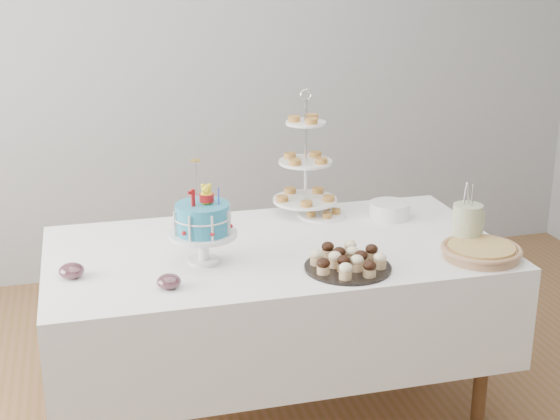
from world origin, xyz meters
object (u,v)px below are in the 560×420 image
object	(u,v)px
tiered_stand	(305,163)
pastry_plate	(322,213)
pie	(481,251)
plate_stack	(390,210)
utensil_pitcher	(467,223)
jam_bowl_b	(72,271)
birthday_cake	(203,236)
table	(275,295)
jam_bowl_a	(169,282)
cupcake_tray	(348,260)

from	to	relation	value
tiered_stand	pastry_plate	xyz separation A→B (m)	(0.07, -0.06, -0.24)
pie	plate_stack	bearing A→B (deg)	106.64
utensil_pitcher	pastry_plate	bearing A→B (deg)	153.03
jam_bowl_b	utensil_pitcher	world-z (taller)	utensil_pitcher
pie	tiered_stand	bearing A→B (deg)	126.24
tiered_stand	plate_stack	bearing A→B (deg)	-24.22
birthday_cake	jam_bowl_b	xyz separation A→B (m)	(-0.52, -0.02, -0.09)
birthday_cake	jam_bowl_b	size ratio (longest dim) A/B	4.31
table	jam_bowl_a	world-z (taller)	jam_bowl_a
birthday_cake	plate_stack	xyz separation A→B (m)	(0.94, 0.33, -0.08)
pie	utensil_pitcher	world-z (taller)	utensil_pitcher
birthday_cake	cupcake_tray	xyz separation A→B (m)	(0.54, -0.21, -0.08)
cupcake_tray	table	bearing A→B (deg)	125.36
pie	pastry_plate	bearing A→B (deg)	124.96
table	pastry_plate	distance (m)	0.52
jam_bowl_b	jam_bowl_a	bearing A→B (deg)	-28.74
cupcake_tray	utensil_pitcher	distance (m)	0.59
birthday_cake	pastry_plate	world-z (taller)	birthday_cake
pie	utensil_pitcher	size ratio (longest dim) A/B	1.18
utensil_pitcher	tiered_stand	bearing A→B (deg)	153.72
tiered_stand	utensil_pitcher	xyz separation A→B (m)	(0.54, -0.59, -0.15)
cupcake_tray	pie	world-z (taller)	cupcake_tray
plate_stack	table	bearing A→B (deg)	-159.27
birthday_cake	jam_bowl_b	world-z (taller)	birthday_cake
birthday_cake	pie	size ratio (longest dim) A/B	1.29
pastry_plate	jam_bowl_a	bearing A→B (deg)	-141.07
birthday_cake	pie	bearing A→B (deg)	-21.91
cupcake_tray	plate_stack	size ratio (longest dim) A/B	1.82
plate_stack	jam_bowl_b	world-z (taller)	plate_stack
pastry_plate	cupcake_tray	bearing A→B (deg)	-98.72
pie	jam_bowl_a	world-z (taller)	jam_bowl_a
table	tiered_stand	xyz separation A→B (m)	(0.25, 0.40, 0.48)
tiered_stand	pastry_plate	distance (m)	0.25
pie	plate_stack	size ratio (longest dim) A/B	1.73
birthday_cake	table	bearing A→B (deg)	7.04
utensil_pitcher	birthday_cake	bearing A→B (deg)	-163.56
cupcake_tray	jam_bowl_b	bearing A→B (deg)	169.93
birthday_cake	plate_stack	size ratio (longest dim) A/B	2.22
table	cupcake_tray	xyz separation A→B (m)	(0.22, -0.31, 0.27)
jam_bowl_a	utensil_pitcher	size ratio (longest dim) A/B	0.33
table	cupcake_tray	world-z (taller)	cupcake_tray
plate_stack	jam_bowl_b	size ratio (longest dim) A/B	1.94
cupcake_tray	jam_bowl_a	size ratio (longest dim) A/B	3.79
utensil_pitcher	pie	bearing A→B (deg)	-70.51
birthday_cake	cupcake_tray	world-z (taller)	birthday_cake
tiered_stand	jam_bowl_a	size ratio (longest dim) A/B	6.54
plate_stack	pastry_plate	distance (m)	0.32
utensil_pitcher	jam_bowl_a	bearing A→B (deg)	-153.35
birthday_cake	utensil_pitcher	bearing A→B (deg)	-14.71
jam_bowl_a	pastry_plate	bearing A→B (deg)	38.93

